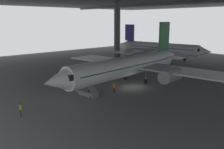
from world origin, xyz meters
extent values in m
plane|color=slate|center=(0.00, 0.00, 0.00)|extent=(110.00, 110.00, 0.00)
cylinder|color=#4C4F54|center=(-24.12, 19.24, 8.30)|extent=(1.78, 1.78, 16.59)
cube|color=#4C4F54|center=(0.00, 30.25, 16.19)|extent=(115.50, 0.50, 0.70)
cylinder|color=white|center=(-1.93, 0.57, 3.44)|extent=(6.49, 27.62, 3.67)
cone|color=white|center=(-0.34, -14.69, 3.44)|extent=(4.04, 4.76, 3.60)
cube|color=black|center=(-0.58, -12.38, 3.90)|extent=(3.37, 2.88, 0.81)
cone|color=white|center=(-3.52, 15.84, 3.80)|extent=(3.71, 6.17, 3.12)
cube|color=#19592D|center=(-3.28, 13.53, 8.28)|extent=(0.65, 4.01, 6.01)
cube|color=white|center=(-0.62, 12.80, 3.99)|extent=(4.96, 3.47, 0.16)
cube|color=white|center=(-5.73, 12.26, 3.99)|extent=(4.96, 3.47, 0.16)
cube|color=white|center=(7.08, 5.97, 3.07)|extent=(15.97, 8.23, 0.24)
cylinder|color=#9EA3A8|center=(5.45, 3.79, 2.43)|extent=(2.76, 4.99, 2.28)
cube|color=white|center=(-11.86, 4.00, 3.07)|extent=(15.97, 8.23, 0.24)
cylinder|color=#9EA3A8|center=(-9.82, 2.20, 2.43)|extent=(2.76, 4.99, 2.28)
cube|color=#19592D|center=(-1.93, 0.57, 3.71)|extent=(6.35, 25.63, 0.16)
cylinder|color=#9EA3A8|center=(-0.98, -8.56, 1.25)|extent=(0.20, 0.20, 1.15)
cylinder|color=black|center=(-0.98, -8.56, 0.45)|extent=(0.39, 0.93, 0.90)
cylinder|color=#9EA3A8|center=(0.22, 3.48, 1.25)|extent=(0.20, 0.20, 1.15)
cylinder|color=black|center=(0.22, 3.48, 0.45)|extent=(0.39, 0.93, 0.90)
cylinder|color=#9EA3A8|center=(-4.63, 2.98, 1.25)|extent=(0.20, 0.20, 1.15)
cylinder|color=black|center=(-4.63, 2.98, 0.45)|extent=(0.39, 0.93, 0.90)
cube|color=slate|center=(-1.48, -8.78, 0.35)|extent=(3.92, 1.88, 0.70)
cube|color=slate|center=(-1.48, -8.78, 2.16)|extent=(3.63, 1.66, 3.01)
cube|color=slate|center=(-3.19, -8.96, 3.62)|extent=(1.23, 1.41, 0.12)
cylinder|color=black|center=(-3.13, -9.56, 4.12)|extent=(0.06, 0.06, 1.00)
cylinder|color=black|center=(-3.25, -8.36, 4.12)|extent=(0.06, 0.06, 1.00)
cylinder|color=black|center=(-2.95, -9.64, 0.15)|extent=(0.31, 0.15, 0.30)
cylinder|color=black|center=(-3.09, -8.25, 0.15)|extent=(0.31, 0.15, 0.30)
cylinder|color=black|center=(0.13, -9.32, 0.15)|extent=(0.31, 0.15, 0.30)
cylinder|color=black|center=(-0.01, -7.93, 0.15)|extent=(0.31, 0.15, 0.30)
cylinder|color=#232838|center=(0.31, -20.29, 0.44)|extent=(0.14, 0.14, 0.89)
cylinder|color=#232838|center=(0.14, -20.24, 0.44)|extent=(0.14, 0.14, 0.89)
cube|color=yellow|center=(0.22, -20.26, 1.20)|extent=(0.41, 0.31, 0.63)
cylinder|color=yellow|center=(0.45, -20.32, 1.23)|extent=(0.09, 0.09, 0.60)
cylinder|color=yellow|center=(0.00, -20.20, 1.23)|extent=(0.09, 0.09, 0.60)
sphere|color=brown|center=(0.22, -20.26, 1.65)|extent=(0.24, 0.24, 0.24)
cylinder|color=#232838|center=(0.60, -4.78, 0.42)|extent=(0.14, 0.14, 0.84)
cylinder|color=#232838|center=(0.42, -4.80, 0.42)|extent=(0.14, 0.14, 0.84)
cube|color=orange|center=(0.51, -4.79, 1.13)|extent=(0.38, 0.25, 0.59)
cylinder|color=orange|center=(0.74, -4.77, 1.16)|extent=(0.09, 0.09, 0.56)
cylinder|color=orange|center=(0.28, -4.81, 1.16)|extent=(0.09, 0.09, 0.56)
sphere|color=beige|center=(0.51, -4.79, 1.55)|extent=(0.23, 0.23, 0.23)
cylinder|color=white|center=(-17.32, 31.10, 3.24)|extent=(24.69, 6.58, 3.28)
cone|color=white|center=(-3.73, 32.96, 3.24)|extent=(4.34, 3.72, 3.22)
cube|color=black|center=(-5.79, 32.68, 3.65)|extent=(2.66, 3.08, 0.72)
cone|color=white|center=(-30.90, 29.23, 3.57)|extent=(5.58, 3.48, 2.79)
cube|color=navy|center=(-28.85, 29.51, 7.57)|extent=(3.58, 0.73, 5.37)
cube|color=white|center=(-28.27, 31.91, 3.73)|extent=(3.23, 4.50, 0.16)
cube|color=white|center=(-27.65, 27.36, 3.73)|extent=(3.23, 4.50, 0.16)
cube|color=white|center=(-22.40, 38.98, 2.91)|extent=(7.78, 14.41, 0.24)
cylinder|color=#9EA3A8|center=(-20.41, 37.59, 2.34)|extent=(4.50, 2.60, 2.04)
cube|color=white|center=(-20.09, 22.13, 2.91)|extent=(7.78, 14.41, 0.24)
cylinder|color=#9EA3A8|center=(-18.54, 24.01, 2.34)|extent=(4.50, 2.60, 2.04)
cube|color=navy|center=(-17.32, 31.10, 3.49)|extent=(22.93, 6.40, 0.16)
cylinder|color=#9EA3A8|center=(-9.19, 32.21, 1.25)|extent=(0.20, 0.20, 1.15)
cylinder|color=black|center=(-9.19, 32.21, 0.45)|extent=(0.93, 0.42, 0.90)
cylinder|color=#9EA3A8|center=(-19.99, 32.99, 1.25)|extent=(0.20, 0.20, 1.15)
cylinder|color=black|center=(-19.99, 32.99, 0.45)|extent=(0.93, 0.42, 0.90)
cylinder|color=#9EA3A8|center=(-19.38, 28.55, 1.25)|extent=(0.20, 0.20, 1.15)
cylinder|color=black|center=(-19.38, 28.55, 0.45)|extent=(0.93, 0.42, 0.90)
cube|color=yellow|center=(-7.57, 6.21, 0.55)|extent=(2.03, 2.50, 0.70)
cylinder|color=black|center=(-6.72, 5.73, 0.22)|extent=(0.35, 0.47, 0.44)
cylinder|color=black|center=(-7.72, 5.25, 0.22)|extent=(0.35, 0.47, 0.44)
cylinder|color=black|center=(-7.42, 7.17, 0.22)|extent=(0.35, 0.47, 0.44)
cylinder|color=black|center=(-8.41, 6.70, 0.22)|extent=(0.35, 0.47, 0.44)
camera|label=1|loc=(29.11, -31.36, 11.66)|focal=39.74mm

